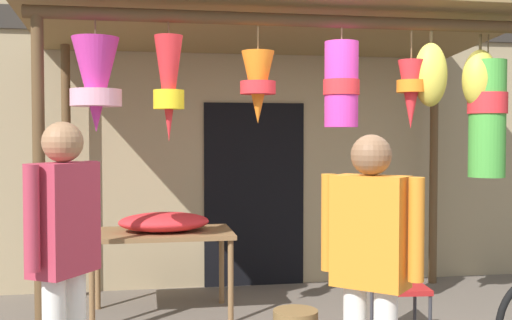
% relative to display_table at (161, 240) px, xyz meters
% --- Properties ---
extents(shop_facade, '(10.18, 0.29, 4.60)m').
position_rel_display_table_xyz_m(shop_facade, '(1.36, 1.14, 1.60)').
color(shop_facade, '#9E8966').
rests_on(shop_facade, ground_plane).
extents(market_stall_canopy, '(4.43, 2.16, 2.82)m').
position_rel_display_table_xyz_m(market_stall_canopy, '(1.12, -0.28, 1.73)').
color(market_stall_canopy, brown).
rests_on(market_stall_canopy, ground_plane).
extents(display_table, '(1.28, 0.76, 0.78)m').
position_rel_display_table_xyz_m(display_table, '(0.00, 0.00, 0.00)').
color(display_table, brown).
rests_on(display_table, ground_plane).
extents(flower_heap_on_table, '(0.82, 0.57, 0.17)m').
position_rel_display_table_xyz_m(flower_heap_on_table, '(0.04, -0.02, 0.17)').
color(flower_heap_on_table, red).
rests_on(flower_heap_on_table, display_table).
extents(folding_chair, '(0.44, 0.44, 0.84)m').
position_rel_display_table_xyz_m(folding_chair, '(1.77, -1.07, -0.19)').
color(folding_chair, '#AD1E1E').
rests_on(folding_chair, ground_plane).
extents(customer_foreground, '(0.40, 0.51, 1.73)m').
position_rel_display_table_xyz_m(customer_foreground, '(-0.60, -2.02, 0.33)').
color(customer_foreground, silver).
rests_on(customer_foreground, ground_plane).
extents(shopper_by_bananas, '(0.46, 0.43, 1.65)m').
position_rel_display_table_xyz_m(shopper_by_bananas, '(1.07, -2.48, 0.28)').
color(shopper_by_bananas, silver).
rests_on(shopper_by_bananas, ground_plane).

